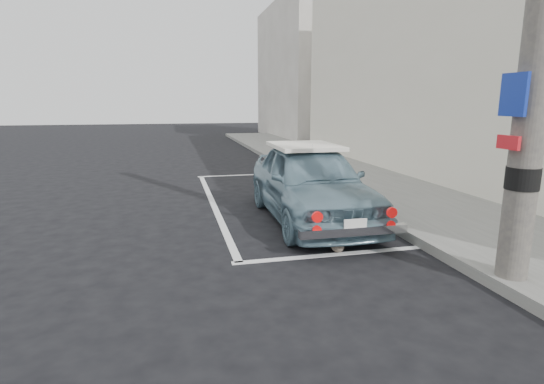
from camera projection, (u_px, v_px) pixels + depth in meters
The scene contains 9 objects.
ground at pixel (293, 246), 6.39m from camera, with size 80.00×80.00×0.00m, color black.
sidewalk at pixel (411, 201), 9.00m from camera, with size 2.80×40.00×0.15m, color slate.
shop_building at pixel (487, 49), 10.92m from camera, with size 3.50×18.00×7.00m.
building_far at pixel (302, 72), 26.04m from camera, with size 3.50×10.00×8.00m, color #AEA89E.
pline_rear at pixel (336, 254), 6.03m from camera, with size 3.00×0.12×0.01m, color silver.
pline_front at pixel (248, 175), 12.69m from camera, with size 3.00×0.12×0.01m, color silver.
pline_side at pixel (213, 204), 9.04m from camera, with size 0.12×7.00×0.01m, color silver.
retro_coupe at pixel (311, 182), 7.70m from camera, with size 1.72×4.14×1.40m.
cat at pixel (338, 245), 6.12m from camera, with size 0.22×0.43×0.23m.
Camera 1 is at (-1.72, -5.84, 2.12)m, focal length 28.00 mm.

